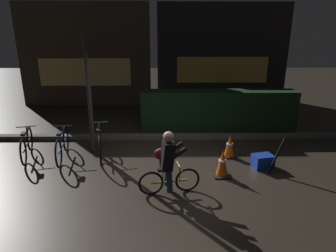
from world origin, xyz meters
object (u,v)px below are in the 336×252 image
object	(u,v)px
parked_bike_leftmost	(27,145)
traffic_cone_far	(230,146)
street_post	(89,96)
traffic_cone_near	(222,163)
parked_bike_center_left	(100,142)
closed_umbrella	(277,156)
parked_bike_left_mid	(62,145)
blue_crate	(263,161)
cyclist	(168,163)

from	to	relation	value
parked_bike_leftmost	traffic_cone_far	world-z (taller)	parked_bike_leftmost
street_post	traffic_cone_near	size ratio (longest dim) A/B	4.90
parked_bike_center_left	closed_umbrella	distance (m)	4.12
street_post	parked_bike_leftmost	bearing A→B (deg)	-170.30
parked_bike_center_left	traffic_cone_far	size ratio (longest dim) A/B	3.11
street_post	parked_bike_left_mid	size ratio (longest dim) A/B	1.81
parked_bike_center_left	closed_umbrella	xyz separation A→B (m)	(4.02, -0.92, 0.03)
blue_crate	parked_bike_left_mid	bearing A→B (deg)	173.30
parked_bike_center_left	parked_bike_leftmost	bearing A→B (deg)	78.53
parked_bike_leftmost	traffic_cone_far	bearing A→B (deg)	-105.76
street_post	cyclist	distance (m)	2.84
parked_bike_center_left	cyclist	world-z (taller)	cyclist
street_post	parked_bike_left_mid	bearing A→B (deg)	-152.12
parked_bike_center_left	traffic_cone_far	bearing A→B (deg)	-103.34
traffic_cone_far	closed_umbrella	xyz separation A→B (m)	(0.83, -0.87, 0.13)
parked_bike_left_mid	closed_umbrella	size ratio (longest dim) A/B	1.91
traffic_cone_far	parked_bike_center_left	bearing A→B (deg)	179.13
parked_bike_left_mid	blue_crate	xyz separation A→B (m)	(4.70, -0.55, -0.19)
cyclist	street_post	bearing A→B (deg)	122.86
parked_bike_center_left	traffic_cone_far	xyz separation A→B (m)	(3.19, -0.05, -0.10)
parked_bike_leftmost	parked_bike_center_left	distance (m)	1.78
street_post	traffic_cone_far	distance (m)	3.63
street_post	cyclist	bearing A→B (deg)	-46.44
street_post	blue_crate	xyz separation A→B (m)	(4.04, -0.90, -1.32)
parked_bike_left_mid	parked_bike_center_left	size ratio (longest dim) A/B	0.95
street_post	closed_umbrella	distance (m)	4.52
traffic_cone_far	closed_umbrella	bearing A→B (deg)	-46.28
traffic_cone_near	parked_bike_left_mid	bearing A→B (deg)	165.56
parked_bike_leftmost	parked_bike_left_mid	size ratio (longest dim) A/B	0.93
blue_crate	traffic_cone_near	bearing A→B (deg)	-158.18
traffic_cone_far	closed_umbrella	world-z (taller)	closed_umbrella
blue_crate	cyclist	xyz separation A→B (m)	(-2.17, -1.07, 0.48)
blue_crate	cyclist	distance (m)	2.46
street_post	closed_umbrella	xyz separation A→B (m)	(4.24, -1.15, -1.07)
street_post	blue_crate	world-z (taller)	street_post
parked_bike_leftmost	cyclist	world-z (taller)	cyclist
parked_bike_leftmost	blue_crate	world-z (taller)	parked_bike_leftmost
traffic_cone_near	closed_umbrella	world-z (taller)	closed_umbrella
parked_bike_left_mid	parked_bike_center_left	bearing A→B (deg)	-91.60
traffic_cone_near	traffic_cone_far	size ratio (longest dim) A/B	1.08
parked_bike_center_left	traffic_cone_far	distance (m)	3.19
traffic_cone_near	traffic_cone_far	bearing A→B (deg)	69.83
traffic_cone_far	traffic_cone_near	bearing A→B (deg)	-110.17
parked_bike_leftmost	traffic_cone_near	world-z (taller)	parked_bike_leftmost
parked_bike_leftmost	parked_bike_center_left	xyz separation A→B (m)	(1.78, 0.03, 0.04)
parked_bike_left_mid	traffic_cone_near	xyz separation A→B (m)	(3.70, -0.95, -0.05)
street_post	parked_bike_left_mid	distance (m)	1.35
parked_bike_center_left	traffic_cone_near	size ratio (longest dim) A/B	2.87
street_post	parked_bike_leftmost	xyz separation A→B (m)	(-1.56, -0.27, -1.14)
parked_bike_leftmost	closed_umbrella	distance (m)	5.87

